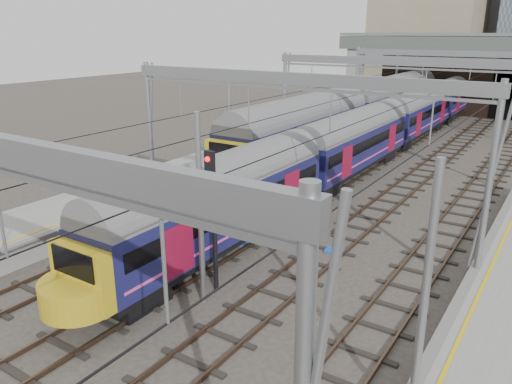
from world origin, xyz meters
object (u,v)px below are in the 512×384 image
Objects in this scene: train_main at (390,125)px; signal_near_centre at (213,206)px; signal_near_left at (165,204)px; train_second at (385,103)px.

train_main is 10.85× the size of signal_near_centre.
train_main is at bearing 89.93° from signal_near_left.
signal_near_left is (3.03, -34.79, 0.16)m from train_second.
signal_near_centre reaches higher than signal_near_left.
signal_near_left is 0.80× the size of signal_near_centre.
signal_near_left is (-0.97, -24.71, 0.45)m from train_main.
train_second is at bearing 108.02° from signal_near_centre.
signal_near_centre is at bearing -85.78° from train_main.
signal_near_left is at bearing 178.72° from signal_near_centre.
train_second reaches higher than train_main.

